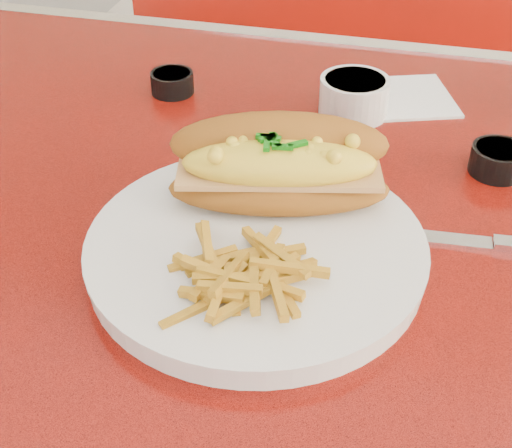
% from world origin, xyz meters
% --- Properties ---
extents(diner_table, '(1.23, 0.83, 0.77)m').
position_xyz_m(diner_table, '(0.00, 0.00, 0.61)').
color(diner_table, red).
rests_on(diner_table, ground).
extents(booth_bench_far, '(1.20, 0.51, 0.90)m').
position_xyz_m(booth_bench_far, '(0.00, 0.81, 0.29)').
color(booth_bench_far, '#97140A').
rests_on(booth_bench_far, ground).
extents(dinner_plate, '(0.35, 0.35, 0.02)m').
position_xyz_m(dinner_plate, '(-0.03, -0.09, 0.78)').
color(dinner_plate, silver).
rests_on(dinner_plate, diner_table).
extents(mac_hoagie, '(0.22, 0.14, 0.09)m').
position_xyz_m(mac_hoagie, '(-0.03, -0.03, 0.83)').
color(mac_hoagie, '#935517').
rests_on(mac_hoagie, dinner_plate).
extents(fries_pile, '(0.12, 0.11, 0.03)m').
position_xyz_m(fries_pile, '(-0.03, -0.15, 0.80)').
color(fries_pile, gold).
rests_on(fries_pile, dinner_plate).
extents(fork, '(0.02, 0.17, 0.00)m').
position_xyz_m(fork, '(0.03, -0.05, 0.79)').
color(fork, silver).
rests_on(fork, dinner_plate).
extents(gravy_ramekin, '(0.10, 0.10, 0.04)m').
position_xyz_m(gravy_ramekin, '(0.01, 0.19, 0.79)').
color(gravy_ramekin, silver).
rests_on(gravy_ramekin, diner_table).
extents(sauce_cup_left, '(0.06, 0.06, 0.03)m').
position_xyz_m(sauce_cup_left, '(-0.21, 0.19, 0.78)').
color(sauce_cup_left, black).
rests_on(sauce_cup_left, diner_table).
extents(sauce_cup_right, '(0.07, 0.07, 0.03)m').
position_xyz_m(sauce_cup_right, '(0.17, 0.10, 0.79)').
color(sauce_cup_right, black).
rests_on(sauce_cup_right, diner_table).
extents(knife, '(0.23, 0.03, 0.01)m').
position_xyz_m(knife, '(0.16, -0.02, 0.77)').
color(knife, silver).
rests_on(knife, diner_table).
extents(paper_napkin, '(0.14, 0.14, 0.00)m').
position_xyz_m(paper_napkin, '(0.07, 0.25, 0.77)').
color(paper_napkin, white).
rests_on(paper_napkin, diner_table).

